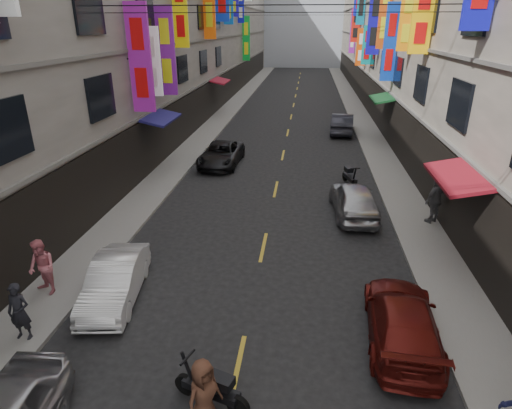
% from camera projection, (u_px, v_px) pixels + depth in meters
% --- Properties ---
extents(sidewalk_left, '(2.00, 90.00, 0.12)m').
position_uv_depth(sidewalk_left, '(224.00, 115.00, 38.23)').
color(sidewalk_left, slate).
rests_on(sidewalk_left, ground).
extents(sidewalk_right, '(2.00, 90.00, 0.12)m').
position_uv_depth(sidewalk_right, '(361.00, 118.00, 36.93)').
color(sidewalk_right, slate).
rests_on(sidewalk_right, ground).
extents(haze_block, '(18.00, 8.00, 22.00)m').
position_uv_depth(haze_block, '(304.00, 4.00, 79.05)').
color(haze_block, '#A4ABB7').
rests_on(haze_block, ground).
extents(street_awnings, '(13.99, 35.20, 0.41)m').
position_uv_depth(street_awnings, '(255.00, 120.00, 21.94)').
color(street_awnings, '#144E21').
rests_on(street_awnings, ground).
extents(lane_markings, '(0.12, 80.20, 0.01)m').
position_uv_depth(lane_markings, '(290.00, 124.00, 34.86)').
color(lane_markings, gold).
rests_on(lane_markings, ground).
extents(scooter_crossing, '(1.74, 0.78, 1.14)m').
position_uv_depth(scooter_crossing, '(212.00, 389.00, 9.01)').
color(scooter_crossing, black).
rests_on(scooter_crossing, ground).
extents(scooter_far_right, '(0.72, 1.76, 1.14)m').
position_uv_depth(scooter_far_right, '(350.00, 176.00, 21.56)').
color(scooter_far_right, black).
rests_on(scooter_far_right, ground).
extents(car_left_mid, '(1.83, 3.88, 1.23)m').
position_uv_depth(car_left_mid, '(115.00, 280.00, 12.50)').
color(car_left_mid, white).
rests_on(car_left_mid, ground).
extents(car_left_far, '(2.25, 4.59, 1.25)m').
position_uv_depth(car_left_far, '(221.00, 154.00, 24.57)').
color(car_left_far, black).
rests_on(car_left_far, ground).
extents(car_right_near, '(2.01, 4.33, 1.22)m').
position_uv_depth(car_right_near, '(402.00, 320.00, 10.82)').
color(car_right_near, '#5C140F').
rests_on(car_right_near, ground).
extents(car_right_mid, '(1.99, 4.32, 1.44)m').
position_uv_depth(car_right_mid, '(354.00, 199.00, 18.01)').
color(car_right_mid, '#A8A8AC').
rests_on(car_right_mid, ground).
extents(car_right_far, '(1.94, 4.57, 1.47)m').
position_uv_depth(car_right_far, '(342.00, 123.00, 31.67)').
color(car_right_far, '#2A2A33').
rests_on(car_right_far, ground).
extents(pedestrian_lnear, '(0.59, 0.54, 1.57)m').
position_uv_depth(pedestrian_lnear, '(19.00, 312.00, 10.67)').
color(pedestrian_lnear, black).
rests_on(pedestrian_lnear, sidewalk_left).
extents(pedestrian_lfar, '(1.01, 0.90, 1.73)m').
position_uv_depth(pedestrian_lfar, '(42.00, 267.00, 12.47)').
color(pedestrian_lfar, '#D3707B').
rests_on(pedestrian_lfar, sidewalk_left).
extents(pedestrian_rfar, '(1.29, 1.20, 1.93)m').
position_uv_depth(pedestrian_rfar, '(435.00, 200.00, 16.98)').
color(pedestrian_rfar, '#555557').
rests_on(pedestrian_rfar, sidewalk_right).
extents(pedestrian_crossing, '(0.91, 0.98, 1.66)m').
position_uv_depth(pedestrian_crossing, '(204.00, 396.00, 8.36)').
color(pedestrian_crossing, '#4F2D1F').
rests_on(pedestrian_crossing, ground).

